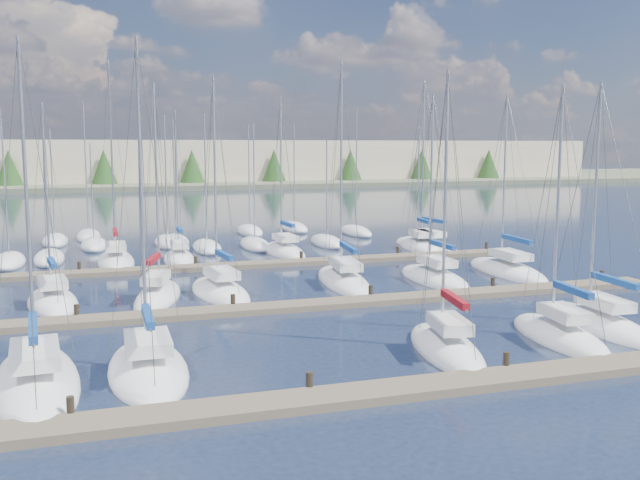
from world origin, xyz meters
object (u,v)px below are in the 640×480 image
object	(u,v)px
sailboat_j	(220,291)
sailboat_p	(284,251)
sailboat_r	(426,246)
sailboat_b	(36,382)
sailboat_k	(344,281)
sailboat_m	(507,271)
sailboat_h	(53,302)
sailboat_n	(116,261)
sailboat_e	(559,336)
sailboat_l	(434,278)
sailboat_d	(446,348)
sailboat_f	(598,324)
sailboat_c	(148,369)
sailboat_i	(158,296)
sailboat_q	(420,247)
sailboat_o	(179,259)

from	to	relation	value
sailboat_j	sailboat_p	size ratio (longest dim) A/B	1.00
sailboat_r	sailboat_b	size ratio (longest dim) A/B	1.13
sailboat_k	sailboat_m	size ratio (longest dim) A/B	1.13
sailboat_h	sailboat_n	world-z (taller)	sailboat_n
sailboat_e	sailboat_b	xyz separation A→B (m)	(-22.25, 0.64, -0.02)
sailboat_r	sailboat_l	bearing A→B (deg)	-119.60
sailboat_h	sailboat_m	size ratio (longest dim) A/B	0.91
sailboat_h	sailboat_d	xyz separation A→B (m)	(16.46, -14.93, 0.01)
sailboat_j	sailboat_f	world-z (taller)	sailboat_j
sailboat_d	sailboat_c	bearing A→B (deg)	-173.85
sailboat_i	sailboat_c	xyz separation A→B (m)	(-1.62, -13.59, -0.02)
sailboat_l	sailboat_i	xyz separation A→B (m)	(-17.77, -0.27, 0.02)
sailboat_l	sailboat_e	xyz separation A→B (m)	(-1.18, -14.71, 0.01)
sailboat_h	sailboat_c	world-z (taller)	sailboat_c
sailboat_l	sailboat_k	world-z (taller)	sailboat_k
sailboat_k	sailboat_d	bearing A→B (deg)	-87.03
sailboat_e	sailboat_c	world-z (taller)	sailboat_c
sailboat_p	sailboat_i	distance (m)	18.90
sailboat_l	sailboat_h	xyz separation A→B (m)	(-23.47, 0.08, 0.00)
sailboat_q	sailboat_p	size ratio (longest dim) A/B	0.83
sailboat_p	sailboat_n	bearing A→B (deg)	-177.31
sailboat_q	sailboat_d	size ratio (longest dim) A/B	0.88
sailboat_k	sailboat_n	distance (m)	18.62
sailboat_h	sailboat_o	bearing A→B (deg)	49.37
sailboat_p	sailboat_r	size ratio (longest dim) A/B	0.89
sailboat_l	sailboat_q	size ratio (longest dim) A/B	1.15
sailboat_b	sailboat_p	bearing A→B (deg)	55.06
sailboat_d	sailboat_h	bearing A→B (deg)	148.54
sailboat_p	sailboat_e	bearing A→B (deg)	-82.09
sailboat_h	sailboat_m	world-z (taller)	sailboat_m
sailboat_q	sailboat_n	bearing A→B (deg)	-172.83
sailboat_p	sailboat_r	world-z (taller)	sailboat_r
sailboat_i	sailboat_n	bearing A→B (deg)	113.23
sailboat_h	sailboat_r	world-z (taller)	sailboat_r
sailboat_q	sailboat_j	size ratio (longest dim) A/B	0.83
sailboat_n	sailboat_b	size ratio (longest dim) A/B	1.17
sailboat_q	sailboat_m	distance (m)	12.54
sailboat_l	sailboat_r	distance (m)	15.21
sailboat_b	sailboat_m	distance (m)	33.23
sailboat_p	sailboat_m	bearing A→B (deg)	-49.60
sailboat_n	sailboat_m	distance (m)	28.65
sailboat_j	sailboat_o	size ratio (longest dim) A/B	1.11
sailboat_j	sailboat_b	world-z (taller)	sailboat_j
sailboat_r	sailboat_c	distance (m)	37.79
sailboat_f	sailboat_m	distance (m)	15.01
sailboat_p	sailboat_f	bearing A→B (deg)	-75.44
sailboat_r	sailboat_e	distance (m)	29.52
sailboat_h	sailboat_i	xyz separation A→B (m)	(5.69, -0.34, 0.02)
sailboat_i	sailboat_o	bearing A→B (deg)	93.86
sailboat_n	sailboat_r	distance (m)	25.88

